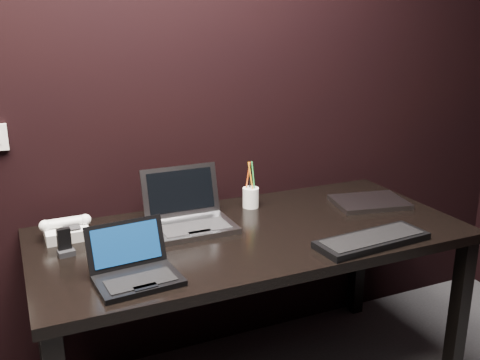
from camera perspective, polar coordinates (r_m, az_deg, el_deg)
name	(u,v)px	position (r m, az deg, el deg)	size (l,w,h in m)	color
wall_back	(145,82)	(2.27, -10.06, 10.27)	(4.00, 4.00, 0.00)	black
desk	(252,248)	(2.17, 1.24, -7.31)	(1.70, 0.80, 0.74)	black
netbook	(135,270)	(1.78, -11.15, -9.36)	(0.28, 0.25, 0.17)	black
silver_laptop	(189,217)	(2.17, -5.41, -3.95)	(0.33, 0.29, 0.22)	#95969A
ext_keyboard	(372,240)	(2.07, 13.90, -6.24)	(0.46, 0.19, 0.03)	black
closed_laptop	(369,202)	(2.50, 13.63, -2.30)	(0.36, 0.29, 0.02)	#97989D
desk_phone	(66,230)	(2.16, -18.07, -5.06)	(0.19, 0.15, 0.09)	silver
mobile_phone	(65,245)	(2.02, -18.18, -6.61)	(0.06, 0.05, 0.10)	black
pen_cup	(251,197)	(2.38, 1.15, -1.79)	(0.08, 0.08, 0.21)	white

